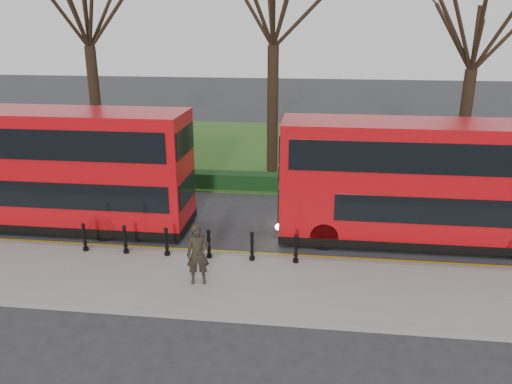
# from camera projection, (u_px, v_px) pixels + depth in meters

# --- Properties ---
(ground) EXTENTS (120.00, 120.00, 0.00)m
(ground) POSITION_uv_depth(u_px,v_px,m) (195.00, 244.00, 18.85)
(ground) COLOR #28282B
(ground) RESTS_ON ground
(pavement) EXTENTS (60.00, 4.00, 0.15)m
(pavement) POSITION_uv_depth(u_px,v_px,m) (172.00, 281.00, 16.00)
(pavement) COLOR gray
(pavement) RESTS_ON ground
(kerb) EXTENTS (60.00, 0.25, 0.16)m
(kerb) POSITION_uv_depth(u_px,v_px,m) (188.00, 254.00, 17.88)
(kerb) COLOR slate
(kerb) RESTS_ON ground
(grass_verge) EXTENTS (60.00, 18.00, 0.06)m
(grass_verge) POSITION_uv_depth(u_px,v_px,m) (249.00, 149.00, 32.93)
(grass_verge) COLOR #2F521B
(grass_verge) RESTS_ON ground
(hedge) EXTENTS (60.00, 0.90, 0.80)m
(hedge) POSITION_uv_depth(u_px,v_px,m) (227.00, 180.00, 25.11)
(hedge) COLOR black
(hedge) RESTS_ON ground
(yellow_line_outer) EXTENTS (60.00, 0.10, 0.01)m
(yellow_line_outer) POSITION_uv_depth(u_px,v_px,m) (190.00, 252.00, 18.19)
(yellow_line_outer) COLOR yellow
(yellow_line_outer) RESTS_ON ground
(yellow_line_inner) EXTENTS (60.00, 0.10, 0.01)m
(yellow_line_inner) POSITION_uv_depth(u_px,v_px,m) (191.00, 249.00, 18.37)
(yellow_line_inner) COLOR yellow
(yellow_line_inner) RESTS_ON ground
(tree_left) EXTENTS (7.83, 7.83, 12.24)m
(tree_left) POSITION_uv_depth(u_px,v_px,m) (85.00, 3.00, 26.32)
(tree_left) COLOR black
(tree_left) RESTS_ON ground
(tree_right) EXTENTS (6.65, 6.65, 10.39)m
(tree_right) POSITION_uv_depth(u_px,v_px,m) (477.00, 31.00, 24.42)
(tree_right) COLOR black
(tree_right) RESTS_ON ground
(bollard_row) EXTENTS (7.70, 0.15, 1.00)m
(bollard_row) POSITION_uv_depth(u_px,v_px,m) (188.00, 243.00, 17.36)
(bollard_row) COLOR black
(bollard_row) RESTS_ON pavement
(bus_lead) EXTENTS (11.93, 2.74, 4.75)m
(bus_lead) POSITION_uv_depth(u_px,v_px,m) (41.00, 169.00, 19.88)
(bus_lead) COLOR #B80B10
(bus_lead) RESTS_ON ground
(bus_rear) EXTENTS (11.50, 2.64, 4.58)m
(bus_rear) POSITION_uv_depth(u_px,v_px,m) (437.00, 184.00, 18.30)
(bus_rear) COLOR #B80B10
(bus_rear) RESTS_ON ground
(pedestrian) EXTENTS (0.80, 0.62, 1.96)m
(pedestrian) POSITION_uv_depth(u_px,v_px,m) (198.00, 254.00, 15.42)
(pedestrian) COLOR black
(pedestrian) RESTS_ON pavement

